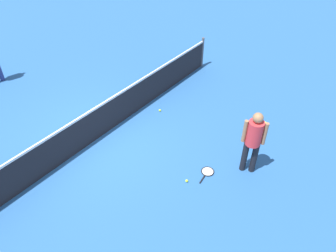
{
  "coord_description": "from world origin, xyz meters",
  "views": [
    {
      "loc": [
        -3.94,
        -5.51,
        5.82
      ],
      "look_at": [
        0.73,
        -1.83,
        0.9
      ],
      "focal_mm": 34.9,
      "sensor_mm": 36.0,
      "label": 1
    }
  ],
  "objects_px": {
    "tennis_ball_by_net": "(160,110)",
    "tennis_ball_near_player": "(187,181)",
    "tennis_ball_baseline": "(265,123)",
    "player_near_side": "(253,138)",
    "tennis_racket_near_player": "(207,172)"
  },
  "relations": [
    {
      "from": "tennis_racket_near_player",
      "to": "player_near_side",
      "type": "bearing_deg",
      "value": -46.0
    },
    {
      "from": "tennis_ball_by_net",
      "to": "tennis_ball_near_player",
      "type": "bearing_deg",
      "value": -127.87
    },
    {
      "from": "tennis_ball_near_player",
      "to": "tennis_ball_baseline",
      "type": "distance_m",
      "value": 3.15
    },
    {
      "from": "tennis_racket_near_player",
      "to": "tennis_ball_baseline",
      "type": "height_order",
      "value": "tennis_ball_baseline"
    },
    {
      "from": "player_near_side",
      "to": "tennis_ball_by_net",
      "type": "xyz_separation_m",
      "value": [
        0.51,
        3.12,
        -0.98
      ]
    },
    {
      "from": "tennis_ball_by_net",
      "to": "player_near_side",
      "type": "bearing_deg",
      "value": -99.3
    },
    {
      "from": "tennis_ball_baseline",
      "to": "tennis_ball_by_net",
      "type": "bearing_deg",
      "value": 117.18
    },
    {
      "from": "player_near_side",
      "to": "tennis_racket_near_player",
      "type": "relative_size",
      "value": 2.83
    },
    {
      "from": "tennis_racket_near_player",
      "to": "tennis_ball_by_net",
      "type": "xyz_separation_m",
      "value": [
        1.18,
        2.42,
        0.02
      ]
    },
    {
      "from": "tennis_ball_near_player",
      "to": "tennis_ball_baseline",
      "type": "relative_size",
      "value": 1.0
    },
    {
      "from": "tennis_racket_near_player",
      "to": "tennis_ball_near_player",
      "type": "bearing_deg",
      "value": 158.06
    },
    {
      "from": "tennis_racket_near_player",
      "to": "tennis_ball_by_net",
      "type": "bearing_deg",
      "value": 64.04
    },
    {
      "from": "player_near_side",
      "to": "tennis_ball_baseline",
      "type": "distance_m",
      "value": 2.18
    },
    {
      "from": "tennis_racket_near_player",
      "to": "tennis_ball_by_net",
      "type": "distance_m",
      "value": 2.7
    },
    {
      "from": "player_near_side",
      "to": "tennis_ball_baseline",
      "type": "bearing_deg",
      "value": 12.19
    }
  ]
}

